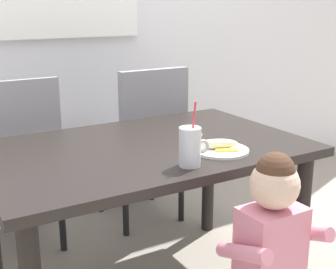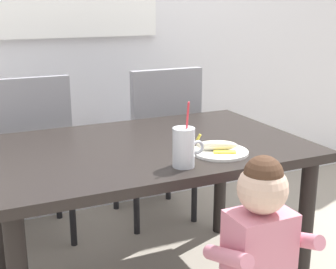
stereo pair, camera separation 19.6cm
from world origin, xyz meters
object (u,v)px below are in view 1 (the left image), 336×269
at_px(dining_chair_right, 145,137).
at_px(milk_cup, 190,149).
at_px(snack_plate, 221,150).
at_px(dining_chair_left, 16,157).
at_px(dining_table, 145,166).
at_px(toddler_standing, 271,238).
at_px(peeled_banana, 218,144).

height_order(dining_chair_right, milk_cup, milk_cup).
bearing_deg(snack_plate, milk_cup, -159.20).
bearing_deg(dining_chair_left, dining_table, 121.57).
bearing_deg(dining_chair_left, toddler_standing, 113.00).
distance_m(dining_chair_left, snack_plate, 1.12).
height_order(dining_table, dining_chair_left, dining_chair_left).
height_order(dining_table, peeled_banana, peeled_banana).
distance_m(dining_chair_right, peeled_banana, 0.91).
relative_size(dining_chair_right, toddler_standing, 1.15).
height_order(dining_chair_left, dining_chair_right, same).
height_order(dining_table, snack_plate, snack_plate).
relative_size(dining_chair_left, snack_plate, 4.17).
distance_m(dining_table, toddler_standing, 0.67).
xyz_separation_m(dining_chair_left, snack_plate, (0.64, -0.91, 0.18)).
bearing_deg(peeled_banana, dining_chair_left, 125.00).
distance_m(dining_table, dining_chair_right, 0.73).
bearing_deg(snack_plate, toddler_standing, -101.31).
bearing_deg(dining_table, toddler_standing, -77.04).
xyz_separation_m(dining_table, milk_cup, (0.02, -0.32, 0.16)).
relative_size(toddler_standing, peeled_banana, 4.87).
bearing_deg(peeled_banana, snack_plate, -48.28).
xyz_separation_m(snack_plate, peeled_banana, (-0.01, 0.01, 0.03)).
distance_m(dining_chair_right, snack_plate, 0.91).
distance_m(dining_table, snack_plate, 0.35).
distance_m(toddler_standing, milk_cup, 0.43).
bearing_deg(dining_chair_left, snack_plate, 125.08).
relative_size(dining_chair_right, peeled_banana, 5.58).
distance_m(dining_chair_left, dining_chair_right, 0.75).
height_order(toddler_standing, milk_cup, milk_cup).
relative_size(milk_cup, snack_plate, 1.10).
bearing_deg(snack_plate, dining_chair_right, 82.67).
bearing_deg(milk_cup, snack_plate, 20.80).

